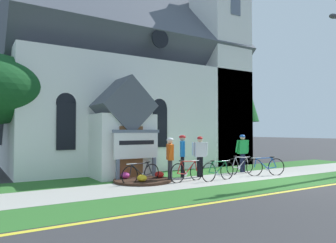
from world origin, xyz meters
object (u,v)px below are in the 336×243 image
Objects in this scene: bicycle_yellow at (240,165)px; roadside_conifer at (234,78)px; cyclist_in_green_jersey at (182,152)px; bicycle_silver at (187,171)px; bicycle_orange at (266,167)px; bicycle_blue at (141,173)px; cyclist_in_yellow_jersey at (170,156)px; cyclist_in_white_jersey at (200,153)px; church_sign at (137,146)px; bicycle_white at (218,171)px; cyclist_in_red_jersey at (242,150)px.

roadside_conifer is at bearing 48.50° from bicycle_yellow.
bicycle_yellow is 2.87m from cyclist_in_green_jersey.
bicycle_orange is at bearing -6.67° from bicycle_silver.
bicycle_silver reaches higher than bicycle_blue.
cyclist_in_white_jersey is (1.73, 0.41, 0.02)m from cyclist_in_yellow_jersey.
church_sign is 1.16× the size of bicycle_white.
roadside_conifer is (6.64, 4.93, 4.41)m from cyclist_in_white_jersey.
cyclist_in_green_jersey is 0.21× the size of roadside_conifer.
cyclist_in_yellow_jersey is (-0.57, 0.31, 0.58)m from bicycle_silver.
cyclist_in_yellow_jersey is at bearing -49.58° from church_sign.
church_sign reaches higher than cyclist_in_green_jersey.
roadside_conifer reaches higher than bicycle_yellow.
cyclist_in_red_jersey is at bearing 3.79° from bicycle_blue.
bicycle_orange is at bearing -0.21° from bicycle_white.
cyclist_in_white_jersey is at bearing 156.32° from bicycle_orange.
bicycle_silver is 1.05× the size of cyclist_in_white_jersey.
cyclist_in_green_jersey reaches higher than bicycle_orange.
bicycle_orange reaches higher than bicycle_blue.
church_sign is 2.19m from bicycle_silver.
bicycle_white is 1.00× the size of cyclist_in_red_jersey.
bicycle_yellow is 1.09× the size of cyclist_in_yellow_jersey.
church_sign is at bearing -155.09° from roadside_conifer.
bicycle_blue is 1.27m from cyclist_in_yellow_jersey.
church_sign is 1.15× the size of cyclist_in_red_jersey.
bicycle_silver is (-3.79, 0.44, 0.00)m from bicycle_orange.
bicycle_orange is 4.47m from cyclist_in_yellow_jersey.
cyclist_in_red_jersey is (0.57, 0.43, 0.65)m from bicycle_yellow.
bicycle_yellow is at bearing -0.82° from bicycle_blue.
bicycle_silver is 3.24m from bicycle_yellow.
bicycle_silver is at bearing -115.08° from cyclist_in_green_jersey.
cyclist_in_red_jersey reaches higher than bicycle_silver.
bicycle_white is 2.98m from bicycle_blue.
cyclist_in_red_jersey is at bearing -1.64° from cyclist_in_green_jersey.
cyclist_in_white_jersey is at bearing 173.01° from bicycle_yellow.
bicycle_white is at bearing -18.92° from bicycle_blue.
cyclist_in_yellow_jersey is at bearing -11.53° from bicycle_blue.
bicycle_orange is at bearing -18.84° from church_sign.
cyclist_in_green_jersey reaches higher than bicycle_silver.
bicycle_silver is at bearing 173.33° from bicycle_orange.
bicycle_orange is at bearing -23.26° from cyclist_in_green_jersey.
bicycle_silver is at bearing -166.70° from cyclist_in_red_jersey.
church_sign is 1.41m from cyclist_in_yellow_jersey.
bicycle_orange reaches higher than bicycle_white.
church_sign reaches higher than bicycle_orange.
bicycle_blue is at bearing -104.62° from church_sign.
cyclist_in_yellow_jersey is at bearing 156.65° from bicycle_white.
bicycle_white is 1.05× the size of cyclist_in_yellow_jersey.
bicycle_white is 10.31m from roadside_conifer.
bicycle_yellow is (3.21, 0.46, -0.00)m from bicycle_silver.
bicycle_white is 0.21× the size of roadside_conifer.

